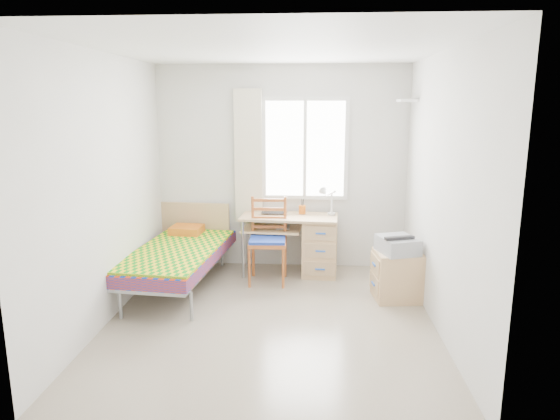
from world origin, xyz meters
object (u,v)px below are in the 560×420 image
Objects in this scene: bed at (179,253)px; cabinet at (397,275)px; chair at (268,235)px; printer at (398,244)px; desk at (314,243)px.

bed is 3.71× the size of cabinet.
chair is 1.99× the size of printer.
bed reaches higher than desk.
chair is 1.57m from cabinet.
desk is 2.26× the size of cabinet.
chair is 1.89× the size of cabinet.
printer is at bearing -21.61° from chair.
bed is 3.91× the size of printer.
cabinet is at bearing -20.45° from chair.
chair is at bearing 20.27° from bed.
bed is 2.50m from cabinet.
cabinet is at bearing 41.84° from printer.
chair is (-0.55, -0.30, 0.17)m from desk.
cabinet is (1.46, -0.48, -0.30)m from chair.
chair reaches higher than printer.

